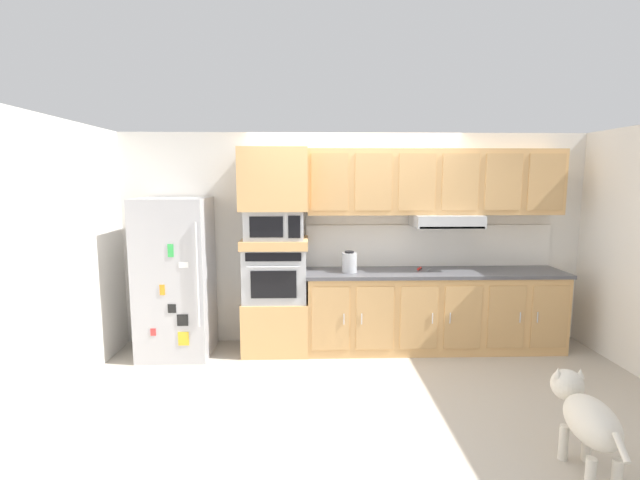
{
  "coord_description": "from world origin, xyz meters",
  "views": [
    {
      "loc": [
        -0.56,
        -4.28,
        1.97
      ],
      "look_at": [
        -0.42,
        0.55,
        1.31
      ],
      "focal_mm": 25.31,
      "sensor_mm": 36.0,
      "label": 1
    }
  ],
  "objects": [
    {
      "name": "ground_plane",
      "position": [
        0.0,
        0.0,
        0.0
      ],
      "size": [
        9.6,
        9.6,
        0.0
      ],
      "primitive_type": "plane",
      "color": "#B2A899"
    },
    {
      "name": "lower_cabinet_run",
      "position": [
        0.9,
        0.75,
        0.44
      ],
      "size": [
        2.91,
        0.63,
        0.88
      ],
      "color": "tan",
      "rests_on": "ground"
    },
    {
      "name": "built_in_oven",
      "position": [
        -0.93,
        0.75,
        0.9
      ],
      "size": [
        0.7,
        0.62,
        0.6
      ],
      "color": "#A8AAAF",
      "rests_on": "oven_base_cabinet"
    },
    {
      "name": "upper_cabinet_with_hood",
      "position": [
        0.91,
        0.87,
        1.9
      ],
      "size": [
        2.91,
        0.48,
        0.88
      ],
      "color": "tan",
      "rests_on": "backsplash_panel"
    },
    {
      "name": "oven_base_cabinet",
      "position": [
        -0.93,
        0.75,
        0.3
      ],
      "size": [
        0.74,
        0.62,
        0.6
      ],
      "primitive_type": "cube",
      "color": "tan",
      "rests_on": "ground"
    },
    {
      "name": "side_panel_left",
      "position": [
        -2.8,
        0.0,
        1.25
      ],
      "size": [
        0.12,
        7.1,
        2.5
      ],
      "primitive_type": "cube",
      "color": "silver",
      "rests_on": "ground"
    },
    {
      "name": "microwave",
      "position": [
        -0.93,
        0.75,
        1.46
      ],
      "size": [
        0.64,
        0.54,
        0.32
      ],
      "color": "#A8AAAF",
      "rests_on": "appliance_mid_shelf"
    },
    {
      "name": "back_kitchen_wall",
      "position": [
        0.0,
        1.11,
        1.25
      ],
      "size": [
        6.2,
        0.12,
        2.5
      ],
      "primitive_type": "cube",
      "color": "silver",
      "rests_on": "ground"
    },
    {
      "name": "appliance_upper_cabinet",
      "position": [
        -0.93,
        0.75,
        1.96
      ],
      "size": [
        0.74,
        0.62,
        0.68
      ],
      "primitive_type": "cube",
      "color": "tan",
      "rests_on": "microwave"
    },
    {
      "name": "backsplash_panel",
      "position": [
        0.9,
        1.04,
        1.17
      ],
      "size": [
        2.95,
        0.02,
        0.5
      ],
      "primitive_type": "cube",
      "color": "silver",
      "rests_on": "countertop_slab"
    },
    {
      "name": "screwdriver",
      "position": [
        0.75,
        0.81,
        0.93
      ],
      "size": [
        0.17,
        0.16,
        0.03
      ],
      "color": "red",
      "rests_on": "countertop_slab"
    },
    {
      "name": "dog",
      "position": [
        1.3,
        -1.5,
        0.39
      ],
      "size": [
        0.34,
        0.96,
        0.61
      ],
      "rotation": [
        0.0,
        0.0,
        1.45
      ],
      "color": "beige",
      "rests_on": "ground"
    },
    {
      "name": "refrigerator",
      "position": [
        -2.03,
        0.68,
        0.88
      ],
      "size": [
        0.76,
        0.73,
        1.76
      ],
      "color": "#ADADB2",
      "rests_on": "ground"
    },
    {
      "name": "electric_kettle",
      "position": [
        -0.09,
        0.7,
        1.03
      ],
      "size": [
        0.17,
        0.17,
        0.24
      ],
      "color": "#A8AAAF",
      "rests_on": "countertop_slab"
    },
    {
      "name": "appliance_mid_shelf",
      "position": [
        -0.93,
        0.75,
        1.25
      ],
      "size": [
        0.74,
        0.62,
        0.1
      ],
      "primitive_type": "cube",
      "color": "tan",
      "rests_on": "built_in_oven"
    },
    {
      "name": "countertop_slab",
      "position": [
        0.9,
        0.75,
        0.9
      ],
      "size": [
        2.95,
        0.64,
        0.04
      ],
      "primitive_type": "cube",
      "color": "#4C4C51",
      "rests_on": "lower_cabinet_run"
    }
  ]
}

